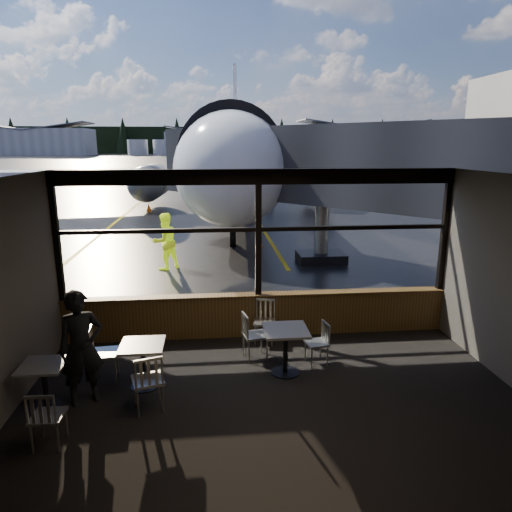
{
  "coord_description": "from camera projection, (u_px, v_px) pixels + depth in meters",
  "views": [
    {
      "loc": [
        -0.92,
        -9.02,
        3.96
      ],
      "look_at": [
        0.05,
        1.0,
        1.5
      ],
      "focal_mm": 32.0,
      "sensor_mm": 36.0,
      "label": 1
    }
  ],
  "objects": [
    {
      "name": "cafe_table_left",
      "position": [
        45.0,
        386.0,
        7.0
      ],
      "size": [
        0.66,
        0.66,
        0.72
      ],
      "primitive_type": null,
      "color": "#A8A39B",
      "rests_on": "carpet_floor"
    },
    {
      "name": "chair_mid_w",
      "position": [
        104.0,
        354.0,
        7.8
      ],
      "size": [
        0.57,
        0.57,
        0.97
      ],
      "primitive_type": null,
      "rotation": [
        0.0,
        0.0,
        -1.48
      ],
      "color": "beige",
      "rests_on": "carpet_floor"
    },
    {
      "name": "hangar_mid",
      "position": [
        213.0,
        142.0,
        187.44
      ],
      "size": [
        38.0,
        15.0,
        10.0
      ],
      "primitive_type": null,
      "color": "silver",
      "rests_on": "ground_plane"
    },
    {
      "name": "cone_wing",
      "position": [
        149.0,
        208.0,
        27.75
      ],
      "size": [
        0.33,
        0.33,
        0.46
      ],
      "primitive_type": "cone",
      "color": "orange",
      "rests_on": "ground_plane"
    },
    {
      "name": "airliner",
      "position": [
        234.0,
        116.0,
        29.24
      ],
      "size": [
        33.46,
        39.34,
        11.48
      ],
      "primitive_type": null,
      "rotation": [
        0.0,
        0.0,
        -0.06
      ],
      "color": "white",
      "rests_on": "ground_plane"
    },
    {
      "name": "fuel_tank_c",
      "position": [
        188.0,
        147.0,
        184.08
      ],
      "size": [
        8.0,
        8.0,
        6.0
      ],
      "primitive_type": "cylinder",
      "color": "silver",
      "rests_on": "ground_plane"
    },
    {
      "name": "chair_near_n",
      "position": [
        264.0,
        322.0,
        9.26
      ],
      "size": [
        0.59,
        0.59,
        0.9
      ],
      "primitive_type": null,
      "rotation": [
        0.0,
        0.0,
        2.91
      ],
      "color": "#B9B4A7",
      "rests_on": "carpet_floor"
    },
    {
      "name": "chair_near_w",
      "position": [
        255.0,
        336.0,
        8.59
      ],
      "size": [
        0.59,
        0.59,
        0.92
      ],
      "primitive_type": null,
      "rotation": [
        0.0,
        0.0,
        -1.37
      ],
      "color": "#B0AB9F",
      "rests_on": "carpet_floor"
    },
    {
      "name": "mullion_left",
      "position": [
        56.0,
        238.0,
        8.86
      ],
      "size": [
        0.12,
        0.12,
        2.6
      ],
      "primitive_type": "cube",
      "color": "black",
      "rests_on": "ground"
    },
    {
      "name": "treeline",
      "position": [
        213.0,
        140.0,
        211.37
      ],
      "size": [
        360.0,
        3.0,
        12.0
      ],
      "primitive_type": "cube",
      "color": "black",
      "rests_on": "ground_plane"
    },
    {
      "name": "hangar_right",
      "position": [
        360.0,
        140.0,
        186.05
      ],
      "size": [
        50.0,
        20.0,
        12.0
      ],
      "primitive_type": null,
      "color": "silver",
      "rests_on": "ground_plane"
    },
    {
      "name": "cafe_table_mid",
      "position": [
        143.0,
        366.0,
        7.57
      ],
      "size": [
        0.71,
        0.71,
        0.78
      ],
      "primitive_type": null,
      "color": "gray",
      "rests_on": "carpet_floor"
    },
    {
      "name": "ground_plane",
      "position": [
        214.0,
        160.0,
        125.78
      ],
      "size": [
        520.0,
        520.0,
        0.0
      ],
      "primitive_type": "plane",
      "color": "black",
      "rests_on": "ground"
    },
    {
      "name": "hangar_left",
      "position": [
        31.0,
        141.0,
        175.94
      ],
      "size": [
        45.0,
        18.0,
        11.0
      ],
      "primitive_type": null,
      "color": "silver",
      "rests_on": "ground_plane"
    },
    {
      "name": "wall_back",
      "position": [
        336.0,
        438.0,
        3.53
      ],
      "size": [
        8.0,
        0.04,
        3.5
      ],
      "primitive_type": "cube",
      "color": "#4F483F",
      "rests_on": "ground"
    },
    {
      "name": "cone_nose",
      "position": [
        258.0,
        240.0,
        18.26
      ],
      "size": [
        0.33,
        0.33,
        0.46
      ],
      "primitive_type": "cone",
      "color": "#FF6608",
      "rests_on": "ground_plane"
    },
    {
      "name": "ground_crew",
      "position": [
        165.0,
        241.0,
        14.77
      ],
      "size": [
        1.13,
        1.1,
        1.84
      ],
      "primitive_type": "imported",
      "rotation": [
        0.0,
        0.0,
        3.79
      ],
      "color": "#BFF219",
      "rests_on": "ground_plane"
    },
    {
      "name": "chair_near_e",
      "position": [
        317.0,
        343.0,
        8.39
      ],
      "size": [
        0.51,
        0.51,
        0.8
      ],
      "primitive_type": null,
      "rotation": [
        0.0,
        0.0,
        1.75
      ],
      "color": "#BBB7A9",
      "rests_on": "carpet_floor"
    },
    {
      "name": "window_header",
      "position": [
        258.0,
        177.0,
        8.95
      ],
      "size": [
        8.0,
        0.18,
        0.3
      ],
      "primitive_type": "cube",
      "color": "black",
      "rests_on": "ground"
    },
    {
      "name": "chair_mid_s",
      "position": [
        148.0,
        381.0,
        6.92
      ],
      "size": [
        0.64,
        0.64,
        0.95
      ],
      "primitive_type": null,
      "rotation": [
        0.0,
        0.0,
        0.28
      ],
      "color": "#AEA99D",
      "rests_on": "carpet_floor"
    },
    {
      "name": "window_transom",
      "position": [
        258.0,
        229.0,
        9.2
      ],
      "size": [
        8.0,
        0.1,
        0.08
      ],
      "primitive_type": "cube",
      "color": "black",
      "rests_on": "ground"
    },
    {
      "name": "chair_left_s",
      "position": [
        48.0,
        417.0,
        6.07
      ],
      "size": [
        0.49,
        0.49,
        0.87
      ],
      "primitive_type": null,
      "rotation": [
        0.0,
        0.0,
        -0.03
      ],
      "color": "beige",
      "rests_on": "carpet_floor"
    },
    {
      "name": "window_sill",
      "position": [
        258.0,
        315.0,
        9.64
      ],
      "size": [
        8.0,
        0.28,
        0.9
      ],
      "primitive_type": "cube",
      "color": "#4B3217",
      "rests_on": "ground"
    },
    {
      "name": "fuel_tank_b",
      "position": [
        163.0,
        147.0,
        183.14
      ],
      "size": [
        8.0,
        8.0,
        6.0
      ],
      "primitive_type": "cylinder",
      "color": "silver",
      "rests_on": "ground_plane"
    },
    {
      "name": "passenger",
      "position": [
        81.0,
        348.0,
        7.01
      ],
      "size": [
        0.79,
        0.68,
        1.84
      ],
      "primitive_type": "imported",
      "rotation": [
        0.0,
        0.0,
        0.44
      ],
      "color": "black",
      "rests_on": "carpet_floor"
    },
    {
      "name": "fuel_tank_a",
      "position": [
        138.0,
        147.0,
        182.21
      ],
      "size": [
        8.0,
        8.0,
        6.0
      ],
      "primitive_type": "cylinder",
      "color": "silver",
      "rests_on": "ground_plane"
    },
    {
      "name": "carpet_floor",
      "position": [
        278.0,
        415.0,
        6.85
      ],
      "size": [
        8.0,
        6.0,
        0.01
      ],
      "primitive_type": "cube",
      "color": "black",
      "rests_on": "ground"
    },
    {
      "name": "jet_bridge",
      "position": [
        351.0,
        188.0,
        14.79
      ],
      "size": [
        9.69,
        11.84,
        5.17
      ],
      "primitive_type": null,
      "color": "#2F2F31",
      "rests_on": "ground_plane"
    },
    {
      "name": "ceiling",
      "position": [
        281.0,
        181.0,
        6.02
      ],
      "size": [
        8.0,
        6.0,
        0.04
      ],
      "primitive_type": "cube",
      "color": "#38332D",
      "rests_on": "ground"
    },
    {
      "name": "mullion_centre",
      "position": [
        258.0,
        234.0,
        9.23
      ],
      "size": [
        0.12,
        0.12,
        2.6
      ],
      "primitive_type": "cube",
      "color": "black",
      "rests_on": "ground"
    },
    {
      "name": "cafe_table_near",
      "position": [
        285.0,
        351.0,
        8.03
      ],
      "size": [
        0.77,
        0.77,
        0.84
      ],
      "primitive_type": null,
      "color": "gray",
      "rests_on": "carpet_floor"
    },
    {
      "name": "mullion_right",
      "position": [
        445.0,
        231.0,
        9.6
      ],
      "size": [
        0.12,
        0.12,
        2.6
      ],
      "primitive_type": "cube",
      "color": "black",
      "rests_on": "ground"
    }
  ]
}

